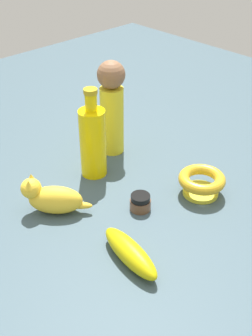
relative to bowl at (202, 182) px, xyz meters
The scene contains 7 objects.
ground 0.18m from the bowl, 44.79° to the right, with size 2.00×2.00×0.00m, color #384C56.
bowl is the anchor object (origin of this frame).
person_figure_adult 0.30m from the bowl, 86.49° to the right, with size 0.08×0.08×0.25m.
bottle_tall 0.28m from the bowl, 61.63° to the right, with size 0.06×0.06×0.23m.
nail_polish_jar 0.15m from the bowl, 22.33° to the right, with size 0.05×0.05×0.04m.
cat_figurine 0.34m from the bowl, 32.65° to the right, with size 0.12×0.12×0.09m.
banana 0.27m from the bowl, ahead, with size 0.16×0.04×0.04m, color #C3B50B.
Camera 1 is at (0.57, 0.60, 0.62)m, focal length 47.04 mm.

